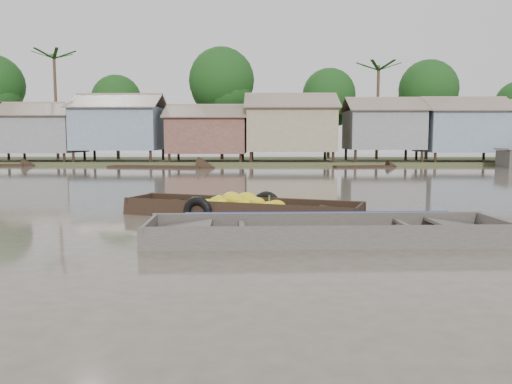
{
  "coord_description": "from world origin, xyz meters",
  "views": [
    {
      "loc": [
        0.36,
        -8.72,
        1.88
      ],
      "look_at": [
        0.23,
        1.52,
        0.8
      ],
      "focal_mm": 35.0,
      "sensor_mm": 36.0,
      "label": 1
    }
  ],
  "objects": [
    {
      "name": "ground",
      "position": [
        0.0,
        0.0,
        0.0
      ],
      "size": [
        120.0,
        120.0,
        0.0
      ],
      "primitive_type": "plane",
      "color": "#4F463C",
      "rests_on": "ground"
    },
    {
      "name": "riverbank",
      "position": [
        3.03,
        31.86,
        3.07
      ],
      "size": [
        120.0,
        12.47,
        10.22
      ],
      "color": "#384723",
      "rests_on": "ground"
    },
    {
      "name": "banana_boat",
      "position": [
        -0.24,
        3.42,
        0.18
      ],
      "size": [
        6.02,
        3.25,
        0.83
      ],
      "rotation": [
        0.0,
        0.0,
        -0.33
      ],
      "color": "black",
      "rests_on": "ground"
    },
    {
      "name": "viewer_boat",
      "position": [
        1.55,
        0.52,
        0.04
      ],
      "size": [
        6.75,
        2.09,
        0.54
      ],
      "rotation": [
        0.0,
        0.0,
        0.05
      ],
      "color": "#3C3632",
      "rests_on": "ground"
    },
    {
      "name": "distant_boats",
      "position": [
        11.85,
        23.71,
        0.3
      ],
      "size": [
        47.88,
        15.69,
        1.38
      ],
      "color": "black",
      "rests_on": "ground"
    }
  ]
}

